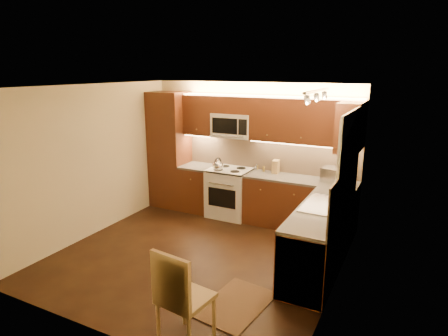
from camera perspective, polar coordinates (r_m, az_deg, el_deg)
The scene contains 37 objects.
floor at distance 6.01m, azimuth -3.74°, elevation -12.65°, with size 4.00×4.00×0.01m, color black.
ceiling at distance 5.35m, azimuth -4.19°, elevation 11.91°, with size 4.00×4.00×0.01m, color beige.
wall_back at distance 7.29m, azimuth 4.11°, elevation 2.67°, with size 4.00×0.01×2.50m, color beige.
wall_front at distance 4.06m, azimuth -18.67°, elevation -7.81°, with size 4.00×0.01×2.50m, color beige.
wall_left at distance 6.77m, azimuth -18.67°, elevation 1.02°, with size 0.01×4.00×2.50m, color beige.
wall_right at distance 4.88m, azimuth 16.74°, elevation -3.90°, with size 0.01×4.00×2.50m, color beige.
pantry at distance 7.84m, azimuth -7.97°, elevation 2.65°, with size 0.70×0.60×2.30m, color #48280F.
base_cab_back_left at distance 7.67m, azimuth -3.72°, elevation -3.06°, with size 0.62×0.60×0.86m, color #48280F.
counter_back_left at distance 7.55m, azimuth -3.77°, elevation 0.20°, with size 0.62×0.60×0.04m, color #3D3A37.
base_cab_back_right at distance 6.91m, azimuth 11.01°, elevation -5.30°, with size 1.92×0.60×0.86m, color #48280F.
counter_back_right at distance 6.77m, azimuth 11.19°, elevation -1.71°, with size 1.92×0.60×0.04m, color #3D3A37.
base_cab_right at distance 5.59m, azimuth 13.83°, elevation -10.33°, with size 0.60×2.00×0.86m, color #48280F.
counter_right at distance 5.42m, azimuth 14.11°, elevation -6.00°, with size 0.60×2.00×0.04m, color #3D3A37.
dishwasher at distance 4.98m, azimuth 11.90°, elevation -13.46°, with size 0.58×0.60×0.84m, color silver.
backsplash_back at distance 7.17m, azimuth 6.65°, elevation 2.00°, with size 3.30×0.02×0.60m, color tan.
backsplash_right at distance 5.27m, azimuth 17.39°, elevation -3.15°, with size 0.02×2.00×0.60m, color tan.
upper_cab_back_left at distance 7.47m, azimuth -3.41°, elevation 7.83°, with size 0.62×0.35×0.75m, color #48280F.
upper_cab_back_right at distance 6.69m, azimuth 11.90°, elevation 6.77°, with size 1.92×0.35×0.75m, color #48280F.
upper_cab_bridge at distance 7.13m, azimuth 1.43°, elevation 9.31°, with size 0.76×0.35×0.31m, color #48280F.
upper_cab_right_corner at distance 6.12m, azimuth 17.97°, elevation 5.68°, with size 0.35×0.50×0.75m, color #48280F.
stove at distance 7.33m, azimuth 0.84°, elevation -3.63°, with size 0.76×0.65×0.92m, color silver, non-canonical shape.
microwave at distance 7.16m, azimuth 1.36°, elevation 6.31°, with size 0.76×0.38×0.44m, color silver, non-canonical shape.
window_frame at distance 5.31m, azimuth 17.94°, elevation 1.42°, with size 0.03×1.44×1.24m, color silver.
window_blinds at distance 5.32m, azimuth 17.73°, elevation 1.44°, with size 0.02×1.36×1.16m, color silver.
sink at distance 5.53m, azimuth 14.53°, elevation -4.58°, with size 0.52×0.86×0.15m, color silver, non-canonical shape.
faucet at distance 5.47m, azimuth 16.41°, elevation -4.08°, with size 0.20×0.04×0.30m, color silver, non-canonical shape.
track_light_bar at distance 5.14m, azimuth 13.55°, elevation 11.00°, with size 0.04×1.20×0.03m, color silver.
kettle at distance 7.07m, azimuth -0.92°, elevation 0.59°, with size 0.21×0.21×0.24m, color silver, non-canonical shape.
toaster_oven at distance 6.67m, azimuth 16.05°, elevation -1.01°, with size 0.40×0.30×0.24m, color silver.
knife_block at distance 7.02m, azimuth 7.64°, elevation 0.19°, with size 0.11×0.17×0.24m, color #A28549.
spice_jar_a at distance 7.21m, azimuth 4.74°, elevation 0.01°, with size 0.05×0.05×0.08m, color silver.
spice_jar_b at distance 7.13m, azimuth 5.88°, elevation -0.12°, with size 0.04×0.04×0.10m, color olive.
spice_jar_c at distance 7.25m, azimuth 4.90°, elevation 0.18°, with size 0.04×0.04×0.11m, color silver.
spice_jar_d at distance 7.25m, azimuth 4.90°, elevation 0.11°, with size 0.04×0.04×0.09m, color olive.
soap_bottle at distance 6.19m, azimuth 17.43°, elevation -2.44°, with size 0.09×0.10×0.21m, color white.
rug at distance 4.89m, azimuth 1.77°, elevation -19.43°, with size 0.66×0.99×0.01m, color black.
dining_chair at distance 4.10m, azimuth -5.66°, elevation -18.20°, with size 0.47×0.47×1.06m, color #A28549, non-canonical shape.
Camera 1 is at (2.75, -4.58, 2.74)m, focal length 31.00 mm.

